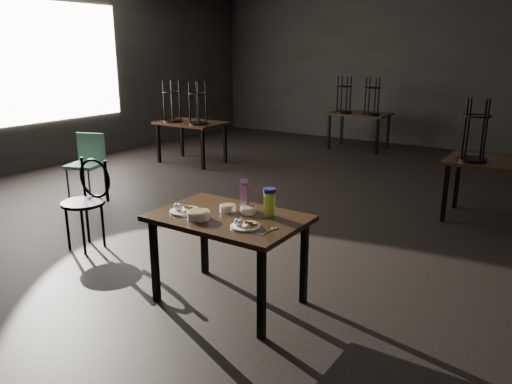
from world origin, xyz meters
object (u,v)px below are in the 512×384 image
Objects in this scene: water_bottle at (269,202)px; bentwood_chair at (88,196)px; juice_carton at (245,195)px; school_chair at (87,160)px; main_table at (228,225)px.

water_bottle is 0.24× the size of bentwood_chair.
juice_carton is 0.28× the size of school_chair.
main_table is 4.72× the size of juice_carton.
school_chair is at bearing 136.23° from bentwood_chair.
bentwood_chair is (-1.95, 0.18, -0.12)m from main_table.
juice_carton is at bearing -37.06° from school_chair.
bentwood_chair is (-2.22, -0.00, -0.31)m from water_bottle.
juice_carton is 0.27× the size of bentwood_chair.
main_table is 1.33× the size of school_chair.
main_table is at bearing -90.61° from juice_carton.
juice_carton reaches higher than school_chair.
school_chair is (-3.41, 1.34, -0.13)m from main_table.
water_bottle is at bearing -9.91° from juice_carton.
main_table is at bearing -146.63° from water_bottle.
water_bottle is 0.25× the size of school_chair.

